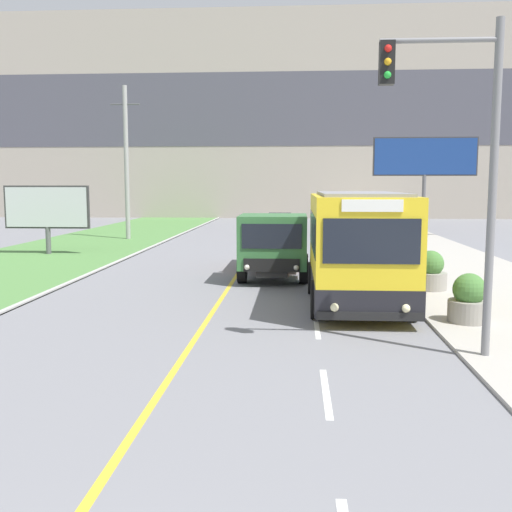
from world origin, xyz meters
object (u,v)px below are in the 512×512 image
city_bus (358,249)px  billboard_large (425,160)px  billboard_small (47,208)px  traffic_light_mast (462,148)px  dump_truck (274,245)px  car_distant (280,224)px  planter_round_second (430,272)px  utility_pole_far (126,163)px  planter_round_near (469,301)px

city_bus → billboard_large: 23.46m
billboard_small → traffic_light_mast: bearing=-47.4°
billboard_large → dump_truck: bearing=-117.3°
car_distant → planter_round_second: bearing=-75.9°
car_distant → planter_round_second: size_ratio=3.43×
dump_truck → planter_round_second: (5.08, -2.58, -0.58)m
billboard_small → planter_round_second: 18.83m
billboard_large → traffic_light_mast: bearing=-100.4°
car_distant → utility_pole_far: bearing=-156.2°
city_bus → traffic_light_mast: bearing=-74.2°
city_bus → planter_round_near: city_bus is taller
dump_truck → utility_pole_far: bearing=123.1°
billboard_large → billboard_small: 23.05m
dump_truck → car_distant: 18.97m
billboard_small → utility_pole_far: bearing=78.9°
traffic_light_mast → billboard_large: bearing=79.6°
traffic_light_mast → planter_round_second: size_ratio=5.19×
city_bus → billboard_small: billboard_small is taller
dump_truck → planter_round_near: bearing=-54.8°
billboard_large → planter_round_second: 20.70m
city_bus → planter_round_second: size_ratio=4.82×
city_bus → utility_pole_far: bearing=121.6°
city_bus → utility_pole_far: (-12.20, 19.86, 3.12)m
traffic_light_mast → billboard_small: 22.60m
planter_round_second → car_distant: bearing=104.1°
billboard_small → city_bus: bearing=-40.0°
utility_pole_far → planter_round_near: size_ratio=7.81×
dump_truck → planter_round_second: 5.73m
car_distant → billboard_small: (-10.96, -12.38, 1.56)m
billboard_small → planter_round_near: size_ratio=3.48×
utility_pole_far → traffic_light_mast: utility_pole_far is taller
city_bus → billboard_large: (6.40, 22.32, 3.35)m
city_bus → dump_truck: (-2.53, 5.02, -0.40)m
utility_pole_far → planter_round_near: 26.74m
dump_truck → utility_pole_far: 18.06m
car_distant → billboard_large: size_ratio=0.66×
utility_pole_far → billboard_small: utility_pole_far is taller
dump_truck → billboard_large: 19.82m
city_bus → billboard_small: (-13.83, 11.60, 0.63)m
dump_truck → traffic_light_mast: (3.94, -10.01, 2.89)m
dump_truck → traffic_light_mast: traffic_light_mast is taller
planter_round_second → dump_truck: bearing=153.1°
dump_truck → planter_round_second: bearing=-26.9°
utility_pole_far → planter_round_second: size_ratio=7.48×
traffic_light_mast → planter_round_near: 4.66m
billboard_small → billboard_large: bearing=27.9°
traffic_light_mast → planter_round_near: (1.08, 2.89, -3.50)m
traffic_light_mast → planter_round_near: traffic_light_mast is taller
car_distant → planter_round_near: bearing=-78.4°
city_bus → dump_truck: size_ratio=0.88×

